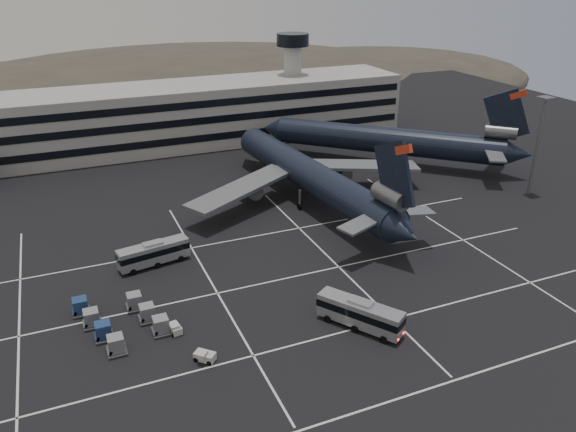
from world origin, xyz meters
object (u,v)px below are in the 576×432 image
at_px(bus_near, 360,313).
at_px(bus_far, 154,253).
at_px(uld_cluster, 119,319).
at_px(trijet_main, 312,176).
at_px(tug_a, 175,328).

relative_size(bus_near, bus_far, 0.97).
distance_m(bus_near, bus_far, 31.63).
xyz_separation_m(bus_far, uld_cluster, (-6.71, -13.52, -0.97)).
bearing_deg(bus_near, bus_far, 94.90).
bearing_deg(uld_cluster, bus_far, 63.62).
height_order(trijet_main, tug_a, trijet_main).
relative_size(tug_a, uld_cluster, 0.18).
height_order(bus_far, tug_a, bus_far).
bearing_deg(uld_cluster, trijet_main, 34.33).
height_order(trijet_main, bus_far, trijet_main).
distance_m(bus_near, uld_cluster, 28.64).
bearing_deg(bus_far, trijet_main, -78.97).
xyz_separation_m(trijet_main, uld_cluster, (-37.11, -25.34, -4.24)).
bearing_deg(trijet_main, bus_far, -164.20).
xyz_separation_m(trijet_main, tug_a, (-31.25, -29.13, -4.66)).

